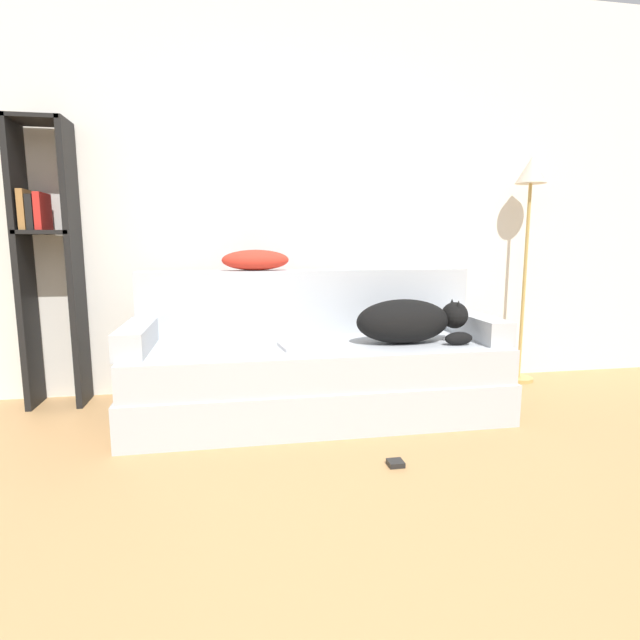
% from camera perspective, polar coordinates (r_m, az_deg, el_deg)
% --- Properties ---
extents(wall_back, '(8.17, 0.06, 2.70)m').
position_cam_1_polar(wall_back, '(3.48, -6.21, 14.48)').
color(wall_back, silver).
rests_on(wall_back, ground_plane).
extents(couch, '(2.13, 0.81, 0.43)m').
position_cam_1_polar(couch, '(2.94, -0.34, -6.85)').
color(couch, '#B2B7BC').
rests_on(couch, ground_plane).
extents(couch_backrest, '(2.09, 0.15, 0.40)m').
position_cam_1_polar(couch_backrest, '(3.18, -1.39, 2.10)').
color(couch_backrest, '#B2B7BC').
rests_on(couch_backrest, couch).
extents(couch_arm_left, '(0.15, 0.62, 0.14)m').
position_cam_1_polar(couch_arm_left, '(2.87, -20.19, -1.88)').
color(couch_arm_left, '#B2B7BC').
rests_on(couch_arm_left, couch).
extents(couch_arm_right, '(0.15, 0.62, 0.14)m').
position_cam_1_polar(couch_arm_right, '(3.19, 17.47, -0.70)').
color(couch_arm_right, '#B2B7BC').
rests_on(couch_arm_right, couch).
extents(dog, '(0.67, 0.27, 0.26)m').
position_cam_1_polar(dog, '(2.91, 10.19, -0.11)').
color(dog, black).
rests_on(dog, couch).
extents(laptop, '(0.32, 0.26, 0.02)m').
position_cam_1_polar(laptop, '(2.77, -1.47, -2.94)').
color(laptop, '#B7B7BC').
rests_on(laptop, couch).
extents(throw_pillow, '(0.41, 0.20, 0.13)m').
position_cam_1_polar(throw_pillow, '(3.13, -7.38, 6.81)').
color(throw_pillow, red).
rests_on(throw_pillow, couch_backrest).
extents(bookshelf, '(0.32, 0.26, 1.72)m').
position_cam_1_polar(bookshelf, '(3.44, -28.72, 6.80)').
color(bookshelf, black).
rests_on(bookshelf, ground_plane).
extents(floor_lamp, '(0.21, 0.21, 1.59)m').
position_cam_1_polar(floor_lamp, '(3.87, 22.80, 12.22)').
color(floor_lamp, tan).
rests_on(floor_lamp, ground_plane).
extents(power_adapter, '(0.07, 0.07, 0.02)m').
position_cam_1_polar(power_adapter, '(2.39, 8.63, -15.87)').
color(power_adapter, black).
rests_on(power_adapter, ground_plane).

